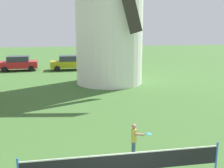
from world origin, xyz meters
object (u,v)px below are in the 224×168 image
object	(u,v)px
parked_car_red	(18,63)
parked_car_mustard	(71,62)
player_far	(134,138)
parked_car_cream	(117,60)
tennis_net	(124,163)

from	to	relation	value
parked_car_red	parked_car_mustard	bearing A→B (deg)	-4.54
player_far	parked_car_cream	xyz separation A→B (m)	(3.62, 21.67, 0.13)
player_far	parked_car_cream	distance (m)	21.97
tennis_net	parked_car_cream	world-z (taller)	parked_car_cream
tennis_net	parked_car_mustard	distance (m)	22.40
tennis_net	parked_car_cream	size ratio (longest dim) A/B	1.47
parked_car_mustard	parked_car_cream	xyz separation A→B (m)	(5.32, 1.02, -0.00)
tennis_net	parked_car_mustard	bearing A→B (deg)	92.37
parked_car_red	parked_car_cream	world-z (taller)	same
parked_car_red	parked_car_cream	xyz separation A→B (m)	(10.87, 0.58, 0.00)
parked_car_cream	parked_car_red	bearing A→B (deg)	-176.93
player_far	parked_car_cream	world-z (taller)	parked_car_cream
parked_car_mustard	parked_car_cream	size ratio (longest dim) A/B	1.07
tennis_net	parked_car_red	distance (m)	23.73
player_far	parked_car_red	size ratio (longest dim) A/B	0.30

